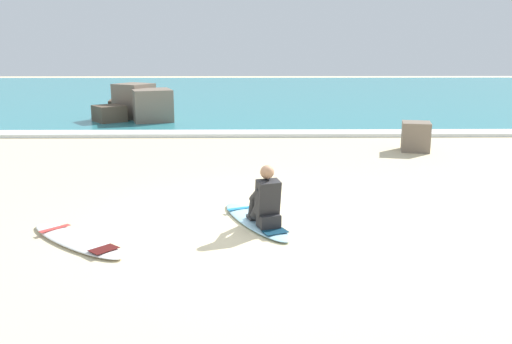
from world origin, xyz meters
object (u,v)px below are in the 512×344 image
(surfer_seated, at_px, (266,202))
(shoreline_rock, at_px, (416,137))
(surfboard_main, at_px, (256,221))
(surfboard_spare_near, at_px, (77,240))

(surfer_seated, distance_m, shoreline_rock, 7.53)
(shoreline_rock, bearing_deg, surfer_seated, -123.65)
(surfboard_main, height_order, shoreline_rock, shoreline_rock)
(surfboard_spare_near, bearing_deg, surfer_seated, 11.13)
(surfer_seated, xyz_separation_m, shoreline_rock, (4.17, 6.27, -0.05))
(surfboard_main, bearing_deg, surfboard_spare_near, -161.79)
(surfboard_main, relative_size, surfboard_spare_near, 1.12)
(surfer_seated, bearing_deg, surfboard_spare_near, -168.87)
(surfboard_spare_near, relative_size, shoreline_rock, 2.53)
(surfer_seated, distance_m, surfboard_spare_near, 2.82)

